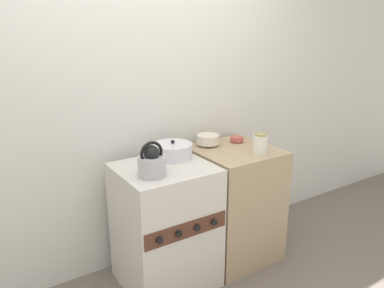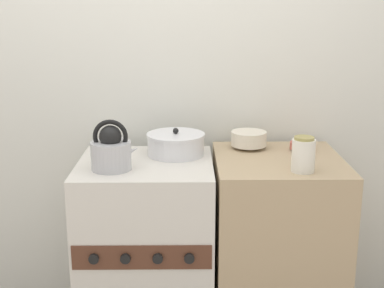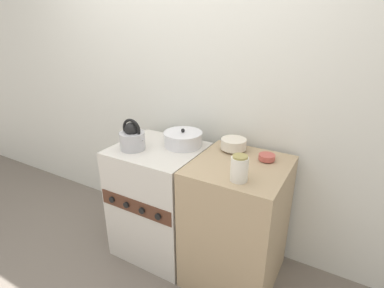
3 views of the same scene
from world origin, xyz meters
name	(u,v)px [view 3 (image 3 of 3)]	position (x,y,z in m)	size (l,w,h in m)	color
ground_plane	(140,268)	(0.00, 0.00, 0.00)	(12.00, 12.00, 0.00)	#70665B
wall_back	(186,87)	(0.00, 0.69, 1.25)	(7.00, 0.06, 2.50)	silver
stove	(160,200)	(0.00, 0.28, 0.44)	(0.62, 0.59, 0.89)	beige
counter	(236,223)	(0.62, 0.31, 0.45)	(0.59, 0.62, 0.89)	tan
kettle	(132,138)	(-0.14, 0.18, 0.97)	(0.22, 0.18, 0.22)	#B2B2B7
cooking_pot	(183,139)	(0.14, 0.41, 0.94)	(0.28, 0.28, 0.13)	silver
enamel_bowl	(234,144)	(0.50, 0.49, 0.94)	(0.18, 0.18, 0.08)	beige
small_ceramic_bowl	(267,157)	(0.75, 0.44, 0.92)	(0.11, 0.11, 0.04)	#B75147
storage_jar	(239,168)	(0.69, 0.11, 0.97)	(0.10, 0.10, 0.15)	silver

